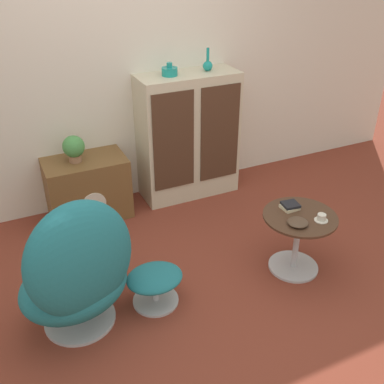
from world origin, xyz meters
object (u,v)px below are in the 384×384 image
at_px(sideboard, 188,136).
at_px(potted_plant, 74,148).
at_px(ottoman, 155,281).
at_px(vase_inner_left, 208,65).
at_px(teacup, 321,218).
at_px(bowl, 298,222).
at_px(egg_chair, 78,272).
at_px(coffee_table, 297,236).
at_px(book_stack, 290,206).
at_px(vase_leftmost, 170,71).
at_px(tv_console, 88,188).

distance_m(sideboard, potted_plant, 1.07).
xyz_separation_m(sideboard, ottoman, (-0.86, -1.33, -0.41)).
height_order(vase_inner_left, teacup, vase_inner_left).
height_order(sideboard, bowl, sideboard).
distance_m(egg_chair, teacup, 1.70).
height_order(egg_chair, coffee_table, egg_chair).
bearing_deg(ottoman, sideboard, 56.89).
distance_m(egg_chair, coffee_table, 1.61).
bearing_deg(sideboard, coffee_table, -80.71).
bearing_deg(vase_inner_left, book_stack, -88.77).
relative_size(ottoman, vase_inner_left, 1.95).
bearing_deg(teacup, coffee_table, 129.08).
height_order(vase_leftmost, teacup, vase_leftmost).
distance_m(vase_leftmost, teacup, 1.78).
bearing_deg(bowl, sideboard, 95.52).
height_order(coffee_table, bowl, bowl).
relative_size(tv_console, teacup, 7.21).
xyz_separation_m(coffee_table, potted_plant, (-1.30, 1.41, 0.39)).
relative_size(egg_chair, vase_leftmost, 7.02).
relative_size(vase_leftmost, teacup, 1.42).
relative_size(sideboard, bowl, 8.15).
bearing_deg(vase_leftmost, book_stack, -73.37).
height_order(sideboard, tv_console, sideboard).
height_order(coffee_table, potted_plant, potted_plant).
xyz_separation_m(tv_console, vase_inner_left, (1.19, 0.02, 0.96)).
bearing_deg(potted_plant, egg_chair, -102.55).
bearing_deg(bowl, book_stack, 68.88).
distance_m(coffee_table, teacup, 0.25).
distance_m(teacup, book_stack, 0.25).
relative_size(vase_inner_left, teacup, 2.05).
distance_m(vase_inner_left, potted_plant, 1.38).
bearing_deg(teacup, ottoman, 169.58).
xyz_separation_m(sideboard, vase_inner_left, (0.19, 0.00, 0.65)).
height_order(vase_leftmost, bowl, vase_leftmost).
xyz_separation_m(tv_console, teacup, (1.32, -1.53, 0.22)).
distance_m(egg_chair, potted_plant, 1.37).
bearing_deg(vase_leftmost, bowl, -78.14).
height_order(tv_console, potted_plant, potted_plant).
bearing_deg(sideboard, tv_console, -179.01).
height_order(coffee_table, book_stack, book_stack).
distance_m(tv_console, egg_chair, 1.38).
bearing_deg(vase_leftmost, sideboard, -1.29).
xyz_separation_m(vase_leftmost, teacup, (0.50, -1.55, -0.73)).
bearing_deg(coffee_table, vase_inner_left, 91.60).
distance_m(sideboard, bowl, 1.52).
relative_size(sideboard, book_stack, 9.07).
height_order(sideboard, egg_chair, sideboard).
bearing_deg(potted_plant, teacup, -47.59).
bearing_deg(ottoman, book_stack, 0.45).
bearing_deg(coffee_table, teacup, -50.92).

